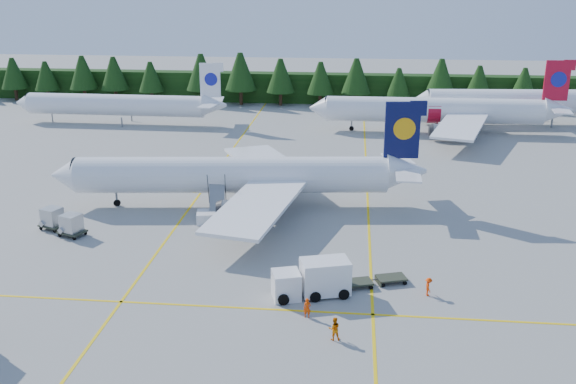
# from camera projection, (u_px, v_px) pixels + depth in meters

# --- Properties ---
(ground) EXTENTS (320.00, 320.00, 0.00)m
(ground) POSITION_uv_depth(u_px,v_px,m) (302.00, 277.00, 55.54)
(ground) COLOR gray
(ground) RESTS_ON ground
(taxi_stripe_a) EXTENTS (0.25, 120.00, 0.01)m
(taxi_stripe_a) POSITION_uv_depth(u_px,v_px,m) (198.00, 197.00, 75.77)
(taxi_stripe_a) COLOR yellow
(taxi_stripe_a) RESTS_ON ground
(taxi_stripe_b) EXTENTS (0.25, 120.00, 0.01)m
(taxi_stripe_b) POSITION_uv_depth(u_px,v_px,m) (368.00, 203.00, 73.83)
(taxi_stripe_b) COLOR yellow
(taxi_stripe_b) RESTS_ON ground
(taxi_stripe_cross) EXTENTS (80.00, 0.25, 0.01)m
(taxi_stripe_cross) POSITION_uv_depth(u_px,v_px,m) (295.00, 311.00, 49.88)
(taxi_stripe_cross) COLOR yellow
(taxi_stripe_cross) RESTS_ON ground
(treeline_hedge) EXTENTS (220.00, 4.00, 6.00)m
(treeline_hedge) POSITION_uv_depth(u_px,v_px,m) (334.00, 88.00, 131.95)
(treeline_hedge) COLOR black
(treeline_hedge) RESTS_ON ground
(airliner_navy) EXTENTS (40.88, 33.48, 11.90)m
(airliner_navy) POSITION_uv_depth(u_px,v_px,m) (226.00, 176.00, 71.77)
(airliner_navy) COLOR white
(airliner_navy) RESTS_ON ground
(airliner_red) EXTENTS (41.77, 34.40, 12.15)m
(airliner_red) POSITION_uv_depth(u_px,v_px,m) (429.00, 111.00, 106.49)
(airliner_red) COLOR white
(airliner_red) RESTS_ON ground
(airliner_far_left) EXTENTS (37.44, 4.24, 10.89)m
(airliner_far_left) POSITION_uv_depth(u_px,v_px,m) (110.00, 104.00, 112.98)
(airliner_far_left) COLOR white
(airliner_far_left) RESTS_ON ground
(airliner_far_right) EXTENTS (44.20, 7.46, 12.85)m
(airliner_far_right) POSITION_uv_depth(u_px,v_px,m) (528.00, 101.00, 112.34)
(airliner_far_right) COLOR white
(airliner_far_right) RESTS_ON ground
(airstairs) EXTENTS (4.64, 6.30, 3.87)m
(airstairs) POSITION_uv_depth(u_px,v_px,m) (217.00, 213.00, 68.19)
(airstairs) COLOR white
(airstairs) RESTS_ON ground
(service_truck) EXTENTS (6.61, 3.95, 3.00)m
(service_truck) POSITION_uv_depth(u_px,v_px,m) (311.00, 279.00, 51.83)
(service_truck) COLOR white
(service_truck) RESTS_ON ground
(dolly_train) EXTENTS (8.52, 4.47, 0.14)m
(dolly_train) POSITION_uv_depth(u_px,v_px,m) (357.00, 282.00, 53.58)
(dolly_train) COLOR #2E3325
(dolly_train) RESTS_ON ground
(uld_pair) EXTENTS (5.71, 4.24, 1.90)m
(uld_pair) POSITION_uv_depth(u_px,v_px,m) (62.00, 221.00, 64.87)
(uld_pair) COLOR #2E3325
(uld_pair) RESTS_ON ground
(crew_a) EXTENTS (0.58, 0.39, 1.57)m
(crew_a) POSITION_uv_depth(u_px,v_px,m) (307.00, 308.00, 48.67)
(crew_a) COLOR #E73F04
(crew_a) RESTS_ON ground
(crew_b) EXTENTS (0.95, 0.80, 1.75)m
(crew_b) POSITION_uv_depth(u_px,v_px,m) (334.00, 329.00, 45.64)
(crew_b) COLOR orange
(crew_b) RESTS_ON ground
(crew_c) EXTENTS (0.49, 0.68, 1.56)m
(crew_c) POSITION_uv_depth(u_px,v_px,m) (428.00, 287.00, 52.03)
(crew_c) COLOR #FB3C05
(crew_c) RESTS_ON ground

